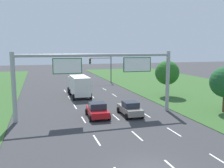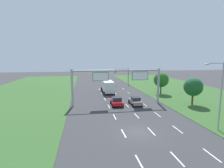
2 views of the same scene
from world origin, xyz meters
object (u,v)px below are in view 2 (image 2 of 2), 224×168
Objects in this scene: box_truck at (107,86)px; traffic_light_mast at (123,73)px; car_lead_silver at (117,101)px; roadside_tree_far at (161,80)px; street_lamp at (219,90)px; car_near_red at (135,101)px; roadside_tree_mid at (193,87)px; sign_gantry at (118,80)px.

traffic_light_mast is at bearing 60.86° from box_truck.
roadside_tree_far reaches higher than car_lead_silver.
roadside_tree_far is (3.05, 22.08, -1.47)m from street_lamp.
car_near_red is 11.28m from roadside_tree_mid.
roadside_tree_far is at bearing 32.47° from sign_gantry.
street_lamp reaches higher than traffic_light_mast.
car_lead_silver is at bearing -90.57° from box_truck.
box_truck is 1.46× the size of roadside_tree_mid.
sign_gantry is at bearing 166.85° from car_near_red.
car_lead_silver is 0.74× the size of roadside_tree_far.
roadside_tree_mid is at bearing -75.01° from traffic_light_mast.
street_lamp reaches higher than sign_gantry.
box_truck is at bearing 110.79° from street_lamp.
traffic_light_mast reaches higher than car_lead_silver.
roadside_tree_far is at bearing 44.45° from car_near_red.
traffic_light_mast is (7.02, 25.38, 3.09)m from car_lead_silver.
sign_gantry is 3.27× the size of roadside_tree_mid.
street_lamp is at bearing -97.87° from roadside_tree_far.
street_lamp is (9.50, -14.09, 0.19)m from sign_gantry.
roadside_tree_mid is at bearing -5.88° from car_lead_silver.
street_lamp is (9.87, -26.00, 3.38)m from box_truck.
street_lamp reaches higher than car_near_red.
street_lamp reaches higher than roadside_tree_mid.
traffic_light_mast is 28.49m from roadside_tree_mid.
sign_gantry is at bearing 124.00° from street_lamp.
car_lead_silver is 15.73m from roadside_tree_far.
roadside_tree_mid is at bearing -45.96° from box_truck.
roadside_tree_mid is 10.76m from roadside_tree_far.
box_truck is 13.64m from roadside_tree_far.
box_truck is at bearing 91.77° from sign_gantry.
street_lamp is at bearing -111.66° from roadside_tree_mid.
box_truck reaches higher than car_lead_silver.
box_truck is 12.33m from sign_gantry.
roadside_tree_far reaches higher than roadside_tree_mid.
street_lamp is (6.25, -13.27, 4.30)m from car_near_red.
car_lead_silver is 12.47m from box_truck.
traffic_light_mast is 39.06m from street_lamp.
box_truck is at bearing 134.66° from roadside_tree_mid.
car_lead_silver is 26.52m from traffic_light_mast.
roadside_tree_mid is (14.04, -2.67, -1.37)m from sign_gantry.
sign_gantry is 2.03× the size of street_lamp.
street_lamp is 1.56× the size of roadside_tree_far.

